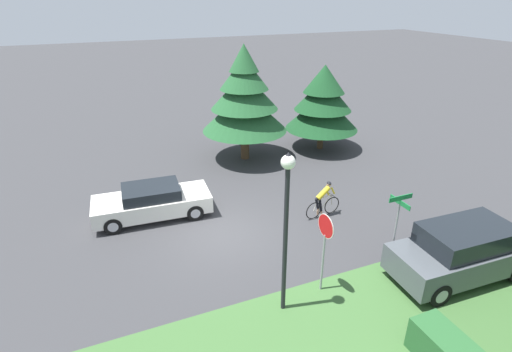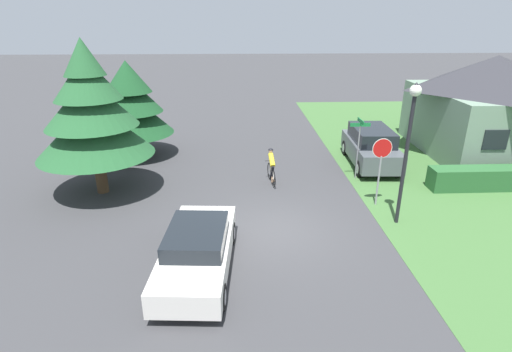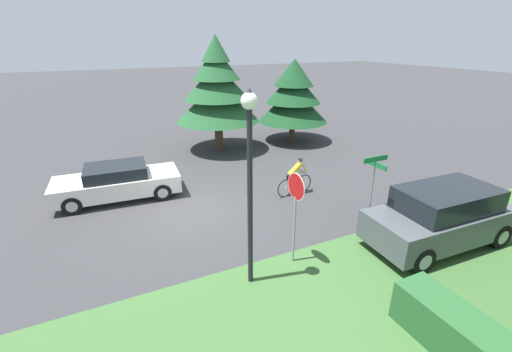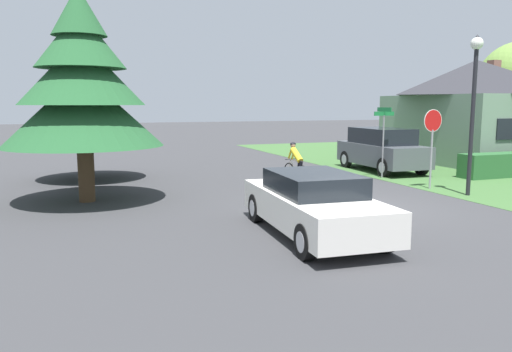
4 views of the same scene
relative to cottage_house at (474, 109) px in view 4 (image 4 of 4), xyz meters
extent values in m
plane|color=#38383A|center=(-12.00, -8.17, -2.64)|extent=(140.00, 140.00, 0.00)
cube|color=slate|center=(0.00, 0.00, -0.97)|extent=(6.30, 7.69, 3.34)
pyramid|color=#2D2D33|center=(0.00, 0.00, 1.58)|extent=(6.81, 8.30, 1.76)
cube|color=black|center=(-1.79, -3.79, -0.80)|extent=(1.10, 0.08, 0.90)
cube|color=brown|center=(1.86, 0.73, 2.15)|extent=(0.51, 0.51, 0.80)
cube|color=silver|center=(-14.37, -10.40, -2.04)|extent=(2.14, 4.82, 0.69)
cube|color=black|center=(-14.37, -10.40, -1.47)|extent=(1.76, 2.37, 0.46)
cylinder|color=black|center=(-15.09, -8.75, -2.29)|extent=(0.27, 0.70, 0.69)
cylinder|color=#ADADB2|center=(-15.09, -8.75, -2.29)|extent=(0.26, 0.42, 0.40)
cylinder|color=black|center=(-13.44, -8.86, -2.29)|extent=(0.27, 0.70, 0.69)
cylinder|color=#ADADB2|center=(-13.44, -8.86, -2.29)|extent=(0.26, 0.42, 0.40)
cylinder|color=black|center=(-15.31, -11.94, -2.29)|extent=(0.27, 0.70, 0.69)
cylinder|color=#ADADB2|center=(-15.31, -11.94, -2.29)|extent=(0.26, 0.42, 0.40)
cylinder|color=black|center=(-13.66, -12.05, -2.29)|extent=(0.27, 0.70, 0.69)
cylinder|color=#ADADB2|center=(-13.66, -12.05, -2.29)|extent=(0.26, 0.42, 0.40)
torus|color=black|center=(-11.67, -4.31, -2.28)|extent=(0.13, 0.76, 0.76)
torus|color=black|center=(-11.78, -3.36, -2.28)|extent=(0.13, 0.76, 0.76)
cylinder|color=beige|center=(-11.70, -4.07, -2.11)|extent=(0.06, 0.17, 0.60)
cylinder|color=beige|center=(-11.74, -3.72, -2.08)|extent=(0.11, 0.60, 0.68)
cylinder|color=beige|center=(-11.73, -3.79, -1.78)|extent=(0.12, 0.71, 0.10)
cylinder|color=beige|center=(-11.69, -4.15, -2.34)|extent=(0.07, 0.32, 0.16)
cylinder|color=beige|center=(-11.68, -4.22, -2.04)|extent=(0.05, 0.20, 0.48)
cylinder|color=beige|center=(-11.78, -3.40, -2.01)|extent=(0.05, 0.12, 0.53)
cylinder|color=black|center=(-11.77, -3.44, -1.75)|extent=(0.44, 0.08, 0.02)
ellipsoid|color=black|center=(-11.69, -4.14, -1.79)|extent=(0.10, 0.21, 0.05)
cylinder|color=black|center=(-11.70, -4.15, -1.99)|extent=(0.14, 0.25, 0.51)
cylinder|color=black|center=(-11.70, -3.99, -2.07)|extent=(0.14, 0.25, 0.66)
cylinder|color=tan|center=(-11.71, -4.08, -2.37)|extent=(0.08, 0.08, 0.30)
cylinder|color=tan|center=(-11.66, -3.92, -2.47)|extent=(0.17, 0.08, 0.21)
cylinder|color=yellow|center=(-11.72, -3.87, -1.56)|extent=(0.30, 0.68, 0.56)
cylinder|color=yellow|center=(-11.76, -3.66, -1.57)|extent=(0.10, 0.24, 0.35)
cylinder|color=yellow|center=(-11.76, -3.38, -1.57)|extent=(0.10, 0.24, 0.35)
sphere|color=tan|center=(-11.75, -3.61, -1.23)|extent=(0.19, 0.19, 0.19)
ellipsoid|color=black|center=(-11.75, -3.61, -1.18)|extent=(0.22, 0.18, 0.12)
cube|color=#4C5156|center=(-6.65, -1.78, -1.89)|extent=(2.14, 4.74, 0.89)
cube|color=black|center=(-6.65, -1.69, -1.11)|extent=(1.84, 3.00, 0.67)
cylinder|color=black|center=(-7.46, -0.15, -2.25)|extent=(0.26, 0.78, 0.77)
cylinder|color=#ADADB2|center=(-7.46, -0.15, -2.25)|extent=(0.26, 0.46, 0.45)
cylinder|color=black|center=(-5.70, -0.23, -2.25)|extent=(0.26, 0.78, 0.77)
cylinder|color=#ADADB2|center=(-5.70, -0.23, -2.25)|extent=(0.26, 0.46, 0.45)
cylinder|color=black|center=(-7.60, -3.32, -2.25)|extent=(0.26, 0.78, 0.77)
cylinder|color=#ADADB2|center=(-7.60, -3.32, -2.25)|extent=(0.26, 0.46, 0.45)
cylinder|color=black|center=(-5.84, -3.40, -2.25)|extent=(0.26, 0.78, 0.77)
cylinder|color=#ADADB2|center=(-5.84, -3.40, -2.25)|extent=(0.26, 0.46, 0.45)
cylinder|color=gray|center=(-7.79, -6.28, -1.62)|extent=(0.07, 0.07, 2.03)
cylinder|color=red|center=(-7.79, -6.28, -0.30)|extent=(0.72, 0.06, 0.72)
cylinder|color=silver|center=(-7.79, -6.28, -0.30)|extent=(0.76, 0.06, 0.76)
cylinder|color=black|center=(-7.51, -7.75, -0.36)|extent=(0.13, 0.13, 4.55)
sphere|color=white|center=(-7.51, -7.75, 2.09)|extent=(0.38, 0.38, 0.38)
cone|color=black|center=(-7.51, -7.75, 2.28)|extent=(0.23, 0.23, 0.15)
cylinder|color=gray|center=(-7.84, -3.54, -1.41)|extent=(0.06, 0.06, 2.47)
cube|color=#197238|center=(-7.84, -3.54, -0.11)|extent=(0.90, 0.03, 0.16)
cube|color=#197238|center=(-7.84, -3.54, 0.05)|extent=(0.03, 0.90, 0.16)
cylinder|color=#4C3823|center=(-18.92, -4.53, -1.81)|extent=(0.47, 0.47, 1.66)
cone|color=#23562D|center=(-18.92, -4.53, 0.11)|extent=(4.59, 4.59, 2.18)
cone|color=#23562D|center=(-18.92, -4.53, 1.17)|extent=(3.58, 3.58, 1.91)
cone|color=#23562D|center=(-18.92, -4.53, 2.10)|extent=(2.57, 2.57, 1.65)
cone|color=#23562D|center=(-18.92, -4.53, 2.88)|extent=(1.56, 1.56, 1.39)
cylinder|color=#4C3823|center=(-18.66, 0.19, -2.02)|extent=(0.35, 0.35, 1.23)
cone|color=#194723|center=(-18.66, 0.19, -0.38)|extent=(4.20, 4.20, 2.05)
cone|color=#194723|center=(-18.66, 0.19, 0.63)|extent=(3.28, 3.28, 1.81)
cone|color=#194723|center=(-18.66, 0.19, 1.50)|extent=(2.35, 2.35, 1.56)
camera|label=1|loc=(0.62, -12.01, 5.95)|focal=28.00mm
camera|label=2|loc=(-13.13, -20.25, 4.28)|focal=28.00mm
camera|label=3|loc=(-0.79, -10.78, 3.32)|focal=24.00mm
camera|label=4|loc=(-19.32, -20.05, 0.23)|focal=35.00mm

